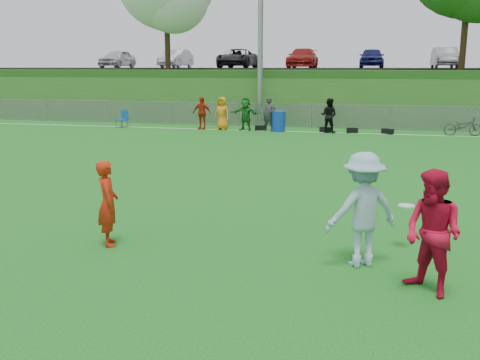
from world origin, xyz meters
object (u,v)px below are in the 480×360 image
(bicycle, at_px, (463,126))
(recycling_bin, at_px, (279,121))
(player_red_center, at_px, (433,233))
(player_red_left, at_px, (108,203))
(player_blue, at_px, (362,210))
(frisbee, at_px, (406,206))

(bicycle, bearing_deg, recycling_bin, 82.73)
(player_red_center, bearing_deg, player_red_left, -144.42)
(player_blue, bearing_deg, player_red_left, -28.68)
(player_blue, relative_size, recycling_bin, 1.87)
(player_red_left, height_order, player_blue, player_blue)
(frisbee, bearing_deg, recycling_bin, 106.68)
(bicycle, bearing_deg, player_red_left, 145.16)
(frisbee, bearing_deg, player_red_center, -83.30)
(frisbee, distance_m, recycling_bin, 17.77)
(player_red_left, xyz_separation_m, frisbee, (5.30, 1.06, 0.00))
(player_red_left, xyz_separation_m, player_red_center, (5.53, -0.92, 0.12))
(player_red_left, bearing_deg, player_blue, -119.86)
(player_red_left, height_order, recycling_bin, player_red_left)
(bicycle, bearing_deg, player_blue, 157.63)
(player_red_center, height_order, frisbee, player_red_center)
(frisbee, xyz_separation_m, recycling_bin, (-5.10, 17.02, -0.29))
(player_blue, bearing_deg, frisbee, -155.16)
(player_red_center, distance_m, recycling_bin, 19.73)
(player_red_left, height_order, bicycle, player_red_left)
(player_blue, distance_m, recycling_bin, 18.58)
(player_red_left, relative_size, bicycle, 0.91)
(player_red_left, height_order, frisbee, player_red_left)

